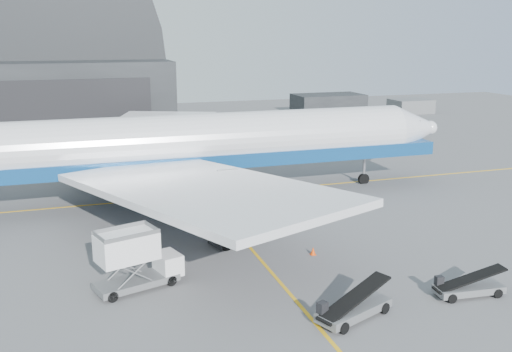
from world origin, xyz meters
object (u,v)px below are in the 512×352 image
object	(u,v)px
airliner	(192,145)
catering_truck	(135,260)
belt_loader_a	(353,308)
pushback_tug	(235,235)
belt_loader_b	(468,287)

from	to	relation	value
airliner	catering_truck	size ratio (longest dim) A/B	9.37
catering_truck	airliner	bearing A→B (deg)	50.34
airliner	belt_loader_a	distance (m)	27.94
pushback_tug	catering_truck	bearing A→B (deg)	-160.33
belt_loader_b	catering_truck	bearing A→B (deg)	164.35
catering_truck	belt_loader_b	world-z (taller)	catering_truck
airliner	pushback_tug	distance (m)	14.26
pushback_tug	belt_loader_a	bearing A→B (deg)	-93.04
belt_loader_a	airliner	bearing A→B (deg)	75.42
catering_truck	belt_loader_b	xyz separation A→B (m)	(19.79, -7.45, -1.41)
pushback_tug	belt_loader_b	bearing A→B (deg)	-65.42
airliner	belt_loader_b	size ratio (longest dim) A/B	11.86
catering_truck	pushback_tug	size ratio (longest dim) A/B	1.46
pushback_tug	belt_loader_b	xyz separation A→B (m)	(11.39, -13.42, -0.09)
pushback_tug	belt_loader_a	xyz separation A→B (m)	(3.12, -13.86, -0.02)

